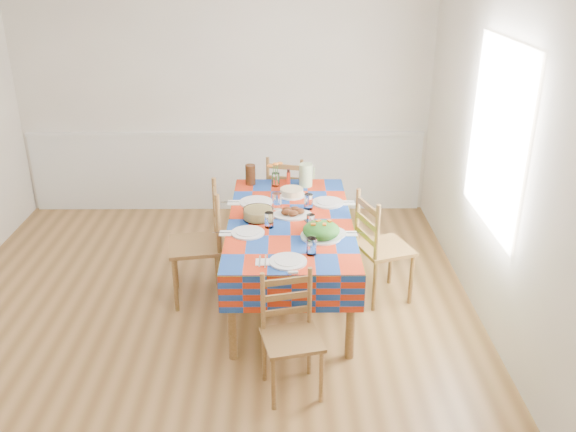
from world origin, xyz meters
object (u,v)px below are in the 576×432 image
object	(u,v)px
dining_table	(290,228)
chair_far	(288,198)
green_pitcher	(306,175)
chair_right	(380,248)
chair_left	(201,245)
tea_pitcher	(250,175)
meat_platter	(292,213)
chair_near	(291,336)

from	to	relation	value
dining_table	chair_far	size ratio (longest dim) A/B	2.09
green_pitcher	chair_far	distance (m)	0.61
chair_right	chair_left	bearing A→B (deg)	70.14
dining_table	tea_pitcher	size ratio (longest dim) A/B	9.97
chair_far	chair_left	world-z (taller)	chair_left
meat_platter	chair_right	distance (m)	0.80
meat_platter	chair_far	world-z (taller)	chair_far
chair_near	meat_platter	bearing A→B (deg)	75.81
dining_table	green_pitcher	bearing A→B (deg)	78.64
dining_table	chair_left	size ratio (longest dim) A/B	1.86
chair_near	chair_right	world-z (taller)	chair_right
dining_table	chair_right	size ratio (longest dim) A/B	1.98
tea_pitcher	chair_far	distance (m)	0.65
chair_right	tea_pitcher	bearing A→B (deg)	34.51
dining_table	meat_platter	bearing A→B (deg)	74.99
chair_near	chair_right	bearing A→B (deg)	44.16
tea_pitcher	chair_left	size ratio (longest dim) A/B	0.19
tea_pitcher	chair_near	xyz separation A→B (m)	(0.36, -2.01, -0.42)
dining_table	green_pitcher	distance (m)	0.80
dining_table	chair_near	xyz separation A→B (m)	(-0.01, -1.20, -0.24)
meat_platter	chair_near	xyz separation A→B (m)	(-0.03, -1.27, -0.35)
dining_table	chair_near	bearing A→B (deg)	-90.42
dining_table	chair_near	world-z (taller)	chair_near
green_pitcher	chair_right	distance (m)	1.05
chair_near	chair_far	distance (m)	2.40
meat_platter	chair_right	world-z (taller)	chair_right
meat_platter	green_pitcher	xyz separation A→B (m)	(0.14, 0.70, 0.08)
chair_right	chair_far	bearing A→B (deg)	13.33
green_pitcher	chair_near	xyz separation A→B (m)	(-0.16, -1.96, -0.43)
meat_platter	chair_far	bearing A→B (deg)	91.44
dining_table	chair_far	xyz separation A→B (m)	(-0.01, 1.20, -0.21)
meat_platter	tea_pitcher	distance (m)	0.84
tea_pitcher	chair_left	bearing A→B (deg)	-115.62
meat_platter	tea_pitcher	world-z (taller)	tea_pitcher
dining_table	chair_right	distance (m)	0.78
chair_far	chair_right	bearing A→B (deg)	136.51
meat_platter	chair_left	world-z (taller)	chair_left
green_pitcher	chair_left	xyz separation A→B (m)	(-0.91, -0.76, -0.34)
tea_pitcher	chair_left	distance (m)	0.95
green_pitcher	chair_right	size ratio (longest dim) A/B	0.22
tea_pitcher	chair_near	bearing A→B (deg)	-79.96
green_pitcher	chair_right	bearing A→B (deg)	-52.31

